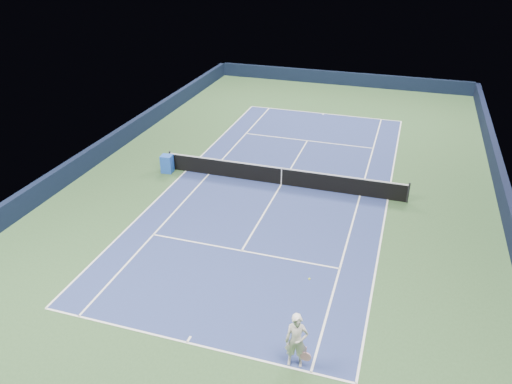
% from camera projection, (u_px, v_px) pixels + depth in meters
% --- Properties ---
extents(ground, '(40.00, 40.00, 0.00)m').
position_uv_depth(ground, '(281.00, 185.00, 26.25)').
color(ground, '#2C4A28').
rests_on(ground, ground).
extents(wall_far, '(22.00, 0.35, 1.10)m').
position_uv_depth(wall_far, '(341.00, 78.00, 42.68)').
color(wall_far, black).
rests_on(wall_far, ground).
extents(wall_right, '(0.35, 40.00, 1.10)m').
position_uv_depth(wall_right, '(507.00, 206.00, 23.11)').
color(wall_right, black).
rests_on(wall_right, ground).
extents(wall_left, '(0.35, 40.00, 1.10)m').
position_uv_depth(wall_left, '(101.00, 150.00, 28.88)').
color(wall_left, black).
rests_on(wall_left, ground).
extents(court_surface, '(10.97, 23.77, 0.01)m').
position_uv_depth(court_surface, '(281.00, 184.00, 26.25)').
color(court_surface, navy).
rests_on(court_surface, ground).
extents(baseline_far, '(10.97, 0.08, 0.00)m').
position_uv_depth(baseline_far, '(324.00, 114.00, 36.25)').
color(baseline_far, white).
rests_on(baseline_far, ground).
extents(baseline_near, '(10.97, 0.08, 0.00)m').
position_uv_depth(baseline_near, '(187.00, 343.00, 16.24)').
color(baseline_near, white).
rests_on(baseline_near, ground).
extents(sideline_doubles_right, '(0.08, 23.77, 0.00)m').
position_uv_depth(sideline_doubles_right, '(388.00, 200.00, 24.78)').
color(sideline_doubles_right, white).
rests_on(sideline_doubles_right, ground).
extents(sideline_doubles_left, '(0.08, 23.77, 0.00)m').
position_uv_depth(sideline_doubles_left, '(186.00, 171.00, 27.71)').
color(sideline_doubles_left, white).
rests_on(sideline_doubles_left, ground).
extents(sideline_singles_right, '(0.08, 23.77, 0.00)m').
position_uv_depth(sideline_singles_right, '(360.00, 196.00, 25.15)').
color(sideline_singles_right, white).
rests_on(sideline_singles_right, ground).
extents(sideline_singles_left, '(0.08, 23.77, 0.00)m').
position_uv_depth(sideline_singles_left, '(209.00, 174.00, 27.34)').
color(sideline_singles_left, white).
rests_on(sideline_singles_left, ground).
extents(service_line_far, '(8.23, 0.08, 0.00)m').
position_uv_depth(service_line_far, '(307.00, 141.00, 31.63)').
color(service_line_far, white).
rests_on(service_line_far, ground).
extents(service_line_near, '(8.23, 0.08, 0.00)m').
position_uv_depth(service_line_near, '(242.00, 251.00, 20.86)').
color(service_line_near, white).
rests_on(service_line_near, ground).
extents(center_service_line, '(0.08, 12.80, 0.00)m').
position_uv_depth(center_service_line, '(281.00, 184.00, 26.25)').
color(center_service_line, white).
rests_on(center_service_line, ground).
extents(center_mark_far, '(0.08, 0.30, 0.00)m').
position_uv_depth(center_mark_far, '(323.00, 114.00, 36.13)').
color(center_mark_far, white).
rests_on(center_mark_far, ground).
extents(center_mark_near, '(0.08, 0.30, 0.00)m').
position_uv_depth(center_mark_near, '(189.00, 339.00, 16.37)').
color(center_mark_near, white).
rests_on(center_mark_near, ground).
extents(tennis_net, '(12.90, 0.10, 1.07)m').
position_uv_depth(tennis_net, '(281.00, 176.00, 26.01)').
color(tennis_net, black).
rests_on(tennis_net, ground).
extents(sponsor_cube, '(0.65, 0.60, 0.98)m').
position_uv_depth(sponsor_cube, '(167.00, 164.00, 27.38)').
color(sponsor_cube, blue).
rests_on(sponsor_cube, ground).
extents(tennis_player, '(0.87, 1.32, 2.60)m').
position_uv_depth(tennis_player, '(296.00, 341.00, 15.01)').
color(tennis_player, silver).
rests_on(tennis_player, ground).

